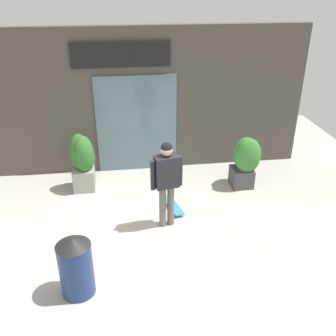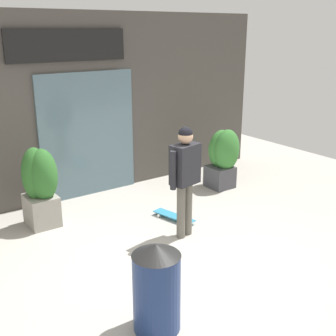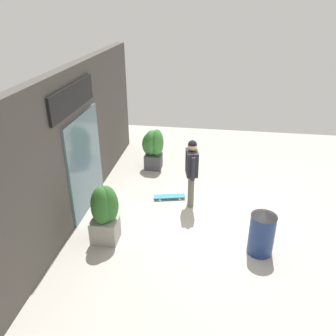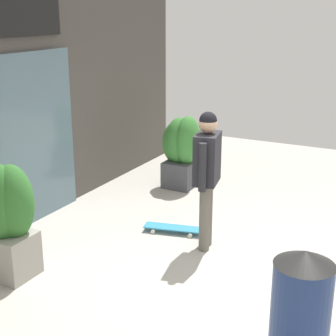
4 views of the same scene
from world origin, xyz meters
The scene contains 7 objects.
ground_plane centered at (0.00, 0.00, 0.00)m, with size 12.00×12.00×0.00m, color #B2ADA3.
building_facade centered at (0.00, 2.88, 1.66)m, with size 8.29×0.31×3.34m.
skateboarder centered at (0.54, 0.30, 1.05)m, with size 0.60×0.34×1.71m.
skateboard centered at (0.75, 0.86, 0.06)m, with size 0.37×0.80×0.08m.
planter_box_left centered at (-1.08, 1.93, 0.70)m, with size 0.53×0.58×1.30m.
planter_box_right centered at (2.46, 1.59, 0.67)m, with size 0.58×0.62×1.19m.
trash_bin centered at (-0.99, -1.23, 0.49)m, with size 0.51×0.51×0.99m.
Camera 2 is at (-3.11, -4.42, 3.03)m, focal length 45.93 mm.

